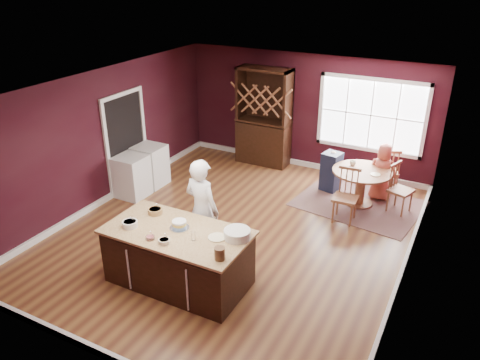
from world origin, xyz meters
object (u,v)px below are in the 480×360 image
object	(u,v)px
kitchen_island	(179,258)
chair_east	(401,189)
layer_cake	(179,225)
chair_south	(345,196)
toddler	(332,155)
high_chair	(331,171)
baker	(202,210)
chair_north	(387,169)
dryer	(150,165)
washer	(132,176)
hutch	(264,117)
dining_table	(361,180)
seated_woman	(382,172)

from	to	relation	value
kitchen_island	chair_east	bearing A→B (deg)	56.52
layer_cake	chair_east	world-z (taller)	layer_cake
chair_south	toddler	distance (m)	1.38
kitchen_island	toddler	world-z (taller)	toddler
chair_south	high_chair	size ratio (longest dim) A/B	1.18
kitchen_island	layer_cake	bearing A→B (deg)	95.40
baker	chair_north	distance (m)	4.51
toddler	chair_south	bearing A→B (deg)	-60.52
chair_east	dryer	xyz separation A→B (m)	(-5.15, -1.26, -0.05)
layer_cake	washer	distance (m)	3.25
kitchen_island	hutch	xyz separation A→B (m)	(-0.89, 4.96, 0.73)
kitchen_island	high_chair	distance (m)	4.36
chair_north	washer	distance (m)	5.43
high_chair	toddler	size ratio (longest dim) A/B	3.46
dining_table	washer	world-z (taller)	washer
layer_cake	washer	world-z (taller)	layer_cake
washer	hutch	bearing A→B (deg)	60.23
seated_woman	toddler	world-z (taller)	seated_woman
chair_south	seated_woman	world-z (taller)	seated_woman
seated_woman	dryer	xyz separation A→B (m)	(-4.69, -1.65, -0.16)
high_chair	washer	distance (m)	4.26
kitchen_island	dining_table	world-z (taller)	kitchen_island
chair_east	high_chair	size ratio (longest dim) A/B	1.13
chair_east	chair_north	distance (m)	0.90
layer_cake	chair_south	world-z (taller)	chair_south
chair_north	dryer	size ratio (longest dim) A/B	1.14
hutch	baker	bearing A→B (deg)	-78.64
chair_north	hutch	xyz separation A→B (m)	(-3.04, 0.25, 0.65)
dining_table	seated_woman	world-z (taller)	seated_woman
layer_cake	toddler	xyz separation A→B (m)	(1.06, 4.13, -0.17)
layer_cake	chair_south	distance (m)	3.45
chair_east	chair_north	world-z (taller)	chair_north
dining_table	high_chair	size ratio (longest dim) A/B	1.32
toddler	hutch	xyz separation A→B (m)	(-1.94, 0.74, 0.36)
dining_table	toddler	size ratio (longest dim) A/B	4.55
dining_table	seated_woman	size ratio (longest dim) A/B	0.97
baker	washer	xyz separation A→B (m)	(-2.52, 1.23, -0.44)
kitchen_island	chair_north	xyz separation A→B (m)	(2.15, 4.70, 0.08)
dining_table	baker	bearing A→B (deg)	-121.02
kitchen_island	chair_north	bearing A→B (deg)	65.42
layer_cake	seated_woman	bearing A→B (deg)	63.24
dining_table	chair_south	size ratio (longest dim) A/B	1.11
chair_north	high_chair	distance (m)	1.18
dining_table	chair_north	xyz separation A→B (m)	(0.35, 0.84, -0.02)
dining_table	baker	distance (m)	3.61
dining_table	chair_south	xyz separation A→B (m)	(-0.08, -0.83, -0.00)
chair_north	washer	size ratio (longest dim) A/B	1.16
kitchen_island	chair_north	size ratio (longest dim) A/B	2.11
seated_woman	hutch	xyz separation A→B (m)	(-3.01, 0.65, 0.56)
baker	seated_woman	world-z (taller)	baker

